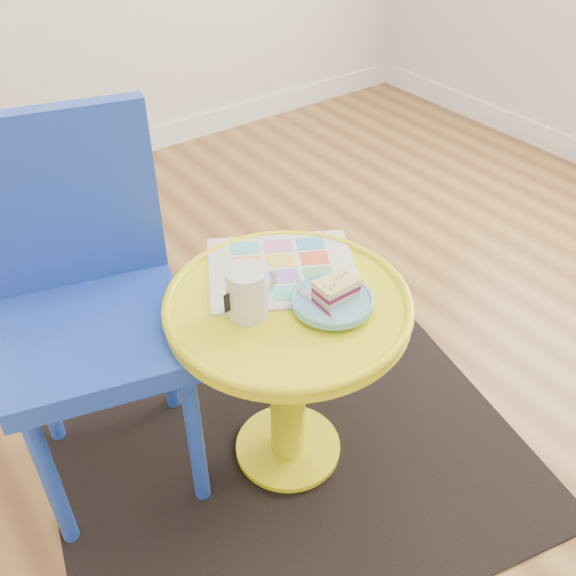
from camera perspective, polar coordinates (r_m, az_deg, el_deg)
floor at (r=2.06m, az=6.13°, el=-10.25°), size 4.00×4.00×0.00m
rug at (r=1.93m, az=0.00°, el=-14.13°), size 1.51×1.36×0.01m
side_table at (r=1.63m, az=-0.00°, el=-5.49°), size 0.59×0.59×0.56m
chair at (r=1.62m, az=-17.49°, el=-0.49°), size 0.54×0.54×0.99m
newspaper at (r=1.62m, az=-0.50°, el=1.67°), size 0.48×0.46×0.01m
mug at (r=1.45m, az=-3.60°, el=-0.26°), size 0.14×0.10×0.12m
plate at (r=1.50m, az=3.95°, el=-1.17°), size 0.19×0.19×0.02m
cake_slice at (r=1.49m, az=4.32°, el=0.03°), size 0.10×0.07×0.04m
fork at (r=1.47m, az=2.51°, el=-1.41°), size 0.02×0.14×0.00m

